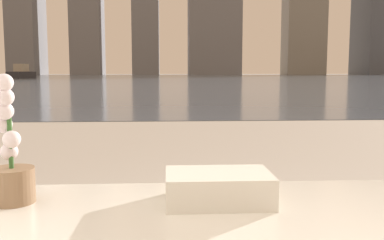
% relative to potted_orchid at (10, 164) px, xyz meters
% --- Properties ---
extents(potted_orchid, '(0.11, 0.11, 0.34)m').
position_rel_potted_orchid_xyz_m(potted_orchid, '(0.00, 0.00, 0.00)').
color(potted_orchid, '#8C6B4C').
rests_on(potted_orchid, bathtub).
extents(towel_stack, '(0.27, 0.18, 0.08)m').
position_rel_potted_orchid_xyz_m(towel_stack, '(0.54, -0.03, -0.06)').
color(towel_stack, silver).
rests_on(towel_stack, bathtub).
extents(harbor_water, '(180.00, 110.00, 0.01)m').
position_rel_potted_orchid_xyz_m(harbor_water, '(0.56, 61.08, -0.59)').
color(harbor_water, slate).
rests_on(harbor_water, ground_plane).
extents(harbor_boat_0, '(2.23, 4.97, 1.80)m').
position_rel_potted_orchid_xyz_m(harbor_boat_0, '(-17.78, 53.39, 0.04)').
color(harbor_boat_0, '#2D2D33').
rests_on(harbor_boat_0, harbor_water).
extents(skyline_tower_5, '(13.13, 13.46, 35.50)m').
position_rel_potted_orchid_xyz_m(skyline_tower_5, '(60.48, 117.08, 17.15)').
color(skyline_tower_5, '#4C515B').
rests_on(skyline_tower_5, ground_plane).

